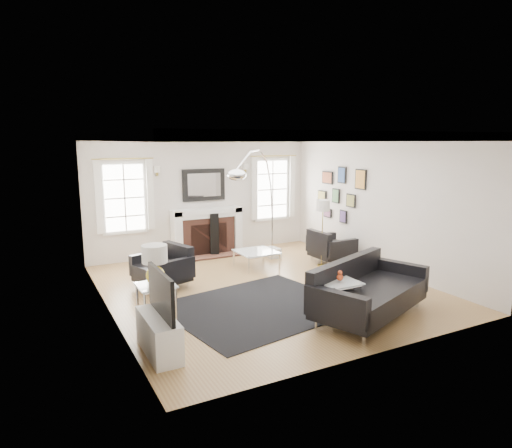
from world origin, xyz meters
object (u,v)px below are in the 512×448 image
sofa (366,292)px  gourd_lamp (155,262)px  coffee_table (256,252)px  fireplace (207,232)px  armchair_left (165,268)px  armchair_right (329,248)px  arc_floor_lamp (256,203)px

sofa → gourd_lamp: 3.24m
coffee_table → fireplace: bearing=108.5°
coffee_table → gourd_lamp: (-2.71, -1.97, 0.61)m
gourd_lamp → coffee_table: bearing=36.0°
armchair_left → armchair_right: armchair_left is taller
arc_floor_lamp → gourd_lamp: bearing=-144.3°
sofa → gourd_lamp: (-2.94, 1.24, 0.55)m
sofa → gourd_lamp: gourd_lamp is taller
armchair_right → arc_floor_lamp: 1.99m
coffee_table → gourd_lamp: 3.40m
sofa → arc_floor_lamp: arc_floor_lamp is taller
armchair_left → armchair_right: size_ratio=1.26×
armchair_left → arc_floor_lamp: size_ratio=0.44×
sofa → armchair_left: size_ratio=2.07×
sofa → armchair_right: sofa is taller
fireplace → coffee_table: 1.62m
gourd_lamp → fireplace: bearing=57.8°
sofa → coffee_table: size_ratio=2.94×
fireplace → coffee_table: bearing=-71.5°
armchair_right → arc_floor_lamp: (-1.64, 0.36, 1.07)m
fireplace → armchair_left: 2.50m
fireplace → armchair_right: bearing=-41.9°
coffee_table → armchair_left: bearing=-169.7°
arc_floor_lamp → armchair_right: bearing=-12.5°
armchair_right → gourd_lamp: 4.66m
armchair_left → armchair_right: (3.74, -0.01, -0.02)m
fireplace → gourd_lamp: (-2.20, -3.49, 0.40)m
armchair_right → armchair_left: bearing=179.9°
armchair_right → arc_floor_lamp: arc_floor_lamp is taller
armchair_right → coffee_table: armchair_right is taller
armchair_right → coffee_table: size_ratio=1.12×
fireplace → armchair_right: size_ratio=1.88×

